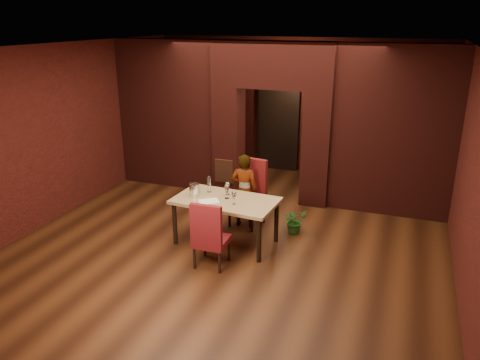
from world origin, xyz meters
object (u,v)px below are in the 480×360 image
at_px(chair_far, 247,194).
at_px(wine_bucket, 194,190).
at_px(chair_near, 212,233).
at_px(wine_glass_b, 227,192).
at_px(dining_table, 226,221).
at_px(wine_glass_c, 234,198).
at_px(potted_plant, 295,221).
at_px(wine_glass_a, 227,189).
at_px(person_seated, 244,191).
at_px(water_bottle, 209,184).

bearing_deg(chair_far, wine_bucket, -117.46).
bearing_deg(chair_near, wine_glass_b, -86.47).
relative_size(dining_table, wine_glass_c, 8.18).
bearing_deg(potted_plant, wine_glass_a, -151.27).
bearing_deg(wine_glass_b, wine_bucket, -172.41).
xyz_separation_m(dining_table, person_seated, (0.05, 0.76, 0.28)).
bearing_deg(wine_bucket, person_seated, 52.66).
bearing_deg(wine_glass_a, dining_table, -76.79).
bearing_deg(potted_plant, person_seated, -178.80).
height_order(wine_glass_a, wine_bucket, wine_bucket).
distance_m(chair_far, wine_bucket, 1.10).
relative_size(wine_bucket, water_bottle, 0.73).
distance_m(wine_glass_c, water_bottle, 0.71).
bearing_deg(chair_near, dining_table, -85.65).
relative_size(dining_table, wine_bucket, 8.09).
height_order(dining_table, wine_glass_c, wine_glass_c).
bearing_deg(wine_bucket, wine_glass_b, 7.59).
height_order(person_seated, wine_bucket, person_seated).
height_order(chair_far, wine_glass_b, chair_far).
bearing_deg(person_seated, water_bottle, 48.58).
distance_m(wine_glass_a, potted_plant, 1.37).
relative_size(chair_far, water_bottle, 4.24).
relative_size(wine_glass_c, potted_plant, 0.46).
xyz_separation_m(chair_near, wine_glass_a, (-0.13, 0.98, 0.36)).
bearing_deg(chair_near, water_bottle, -65.86).
height_order(chair_far, chair_near, chair_far).
bearing_deg(wine_glass_a, person_seated, 79.46).
relative_size(chair_far, wine_bucket, 5.82).
relative_size(chair_far, wine_glass_c, 5.88).
bearing_deg(water_bottle, wine_glass_b, -23.80).
xyz_separation_m(wine_bucket, water_bottle, (0.15, 0.25, 0.04)).
bearing_deg(dining_table, wine_glass_a, 107.22).
xyz_separation_m(dining_table, wine_glass_a, (-0.05, 0.21, 0.50)).
distance_m(chair_far, person_seated, 0.09).
height_order(person_seated, water_bottle, person_seated).
distance_m(wine_bucket, water_bottle, 0.30).
height_order(wine_glass_a, wine_glass_c, same).
distance_m(person_seated, wine_glass_b, 0.75).
relative_size(chair_near, wine_glass_c, 5.20).
relative_size(dining_table, chair_near, 1.57).
relative_size(chair_near, water_bottle, 3.75).
bearing_deg(wine_glass_c, potted_plant, 49.83).
distance_m(chair_far, potted_plant, 0.99).
height_order(wine_glass_b, water_bottle, water_bottle).
relative_size(wine_glass_a, wine_glass_b, 0.91).
relative_size(chair_near, person_seated, 0.79).
distance_m(dining_table, water_bottle, 0.70).
bearing_deg(potted_plant, wine_glass_b, -143.31).
height_order(water_bottle, potted_plant, water_bottle).
xyz_separation_m(wine_glass_b, wine_bucket, (-0.56, -0.07, -0.01)).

